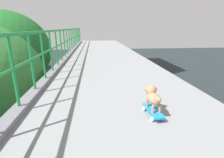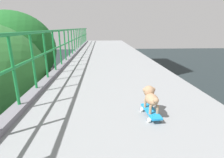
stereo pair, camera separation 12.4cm
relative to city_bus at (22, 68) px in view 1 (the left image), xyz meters
name	(u,v)px [view 1 (the left image)]	position (x,y,z in m)	size (l,w,h in m)	color
city_bus	(22,68)	(0.00, 0.00, 0.00)	(2.69, 11.86, 3.37)	white
roadside_tree_far	(6,52)	(5.63, -15.32, 4.15)	(3.67, 3.67, 7.75)	#4F3920
toy_skateboard	(153,111)	(10.16, -21.02, 4.02)	(0.22, 0.49, 0.09)	#1A88CF
small_dog	(153,96)	(10.16, -20.97, 4.23)	(0.20, 0.41, 0.32)	#A57F5E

